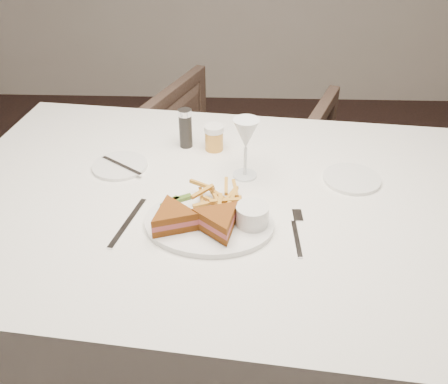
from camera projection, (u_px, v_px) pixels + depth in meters
name	position (u px, v px, depth m)	size (l,w,h in m)	color
table	(225.00, 297.00, 1.54)	(1.53, 1.02, 0.75)	white
chair_far	(236.00, 160.00, 2.24)	(0.72, 0.67, 0.74)	#4D392F
table_setting	(217.00, 193.00, 1.28)	(0.82, 0.63, 0.18)	white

